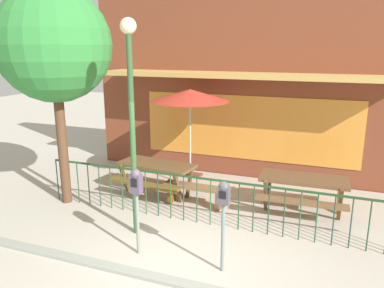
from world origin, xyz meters
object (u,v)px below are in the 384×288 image
at_px(patio_bench, 195,191).
at_px(street_lamp, 131,99).
at_px(parking_meter_near, 224,203).
at_px(picnic_table_left, 156,170).
at_px(picnic_table_right, 303,185).
at_px(patio_umbrella, 190,96).
at_px(parking_meter_far, 136,189).
at_px(street_tree, 54,46).

height_order(patio_bench, street_lamp, street_lamp).
xyz_separation_m(patio_bench, parking_meter_near, (1.28, -2.20, 0.80)).
distance_m(picnic_table_left, patio_bench, 1.16).
xyz_separation_m(picnic_table_right, patio_bench, (-2.25, -0.52, -0.26)).
distance_m(picnic_table_left, patio_umbrella, 1.93).
distance_m(picnic_table_left, parking_meter_far, 2.72).
distance_m(patio_umbrella, street_tree, 3.18).
distance_m(picnic_table_left, street_lamp, 2.74).
height_order(picnic_table_right, parking_meter_near, parking_meter_near).
height_order(picnic_table_right, parking_meter_far, parking_meter_far).
xyz_separation_m(picnic_table_left, street_lamp, (0.47, -1.88, 1.94)).
bearing_deg(patio_umbrella, street_lamp, -92.02).
relative_size(patio_umbrella, parking_meter_far, 1.63).
bearing_deg(patio_bench, street_lamp, -111.24).
bearing_deg(patio_bench, parking_meter_near, -59.84).
relative_size(picnic_table_left, patio_bench, 1.39).
bearing_deg(parking_meter_near, picnic_table_left, 133.11).
bearing_deg(street_tree, parking_meter_far, -28.24).
bearing_deg(parking_meter_near, patio_bench, 120.16).
xyz_separation_m(picnic_table_right, street_lamp, (-2.85, -2.08, 1.94)).
distance_m(patio_bench, parking_meter_near, 2.67).
bearing_deg(parking_meter_near, street_tree, 161.16).
xyz_separation_m(patio_umbrella, parking_meter_near, (1.79, -3.26, -1.14)).
xyz_separation_m(patio_umbrella, street_lamp, (-0.09, -2.62, 0.26)).
distance_m(picnic_table_left, parking_meter_near, 3.49).
relative_size(picnic_table_left, picnic_table_right, 1.06).
distance_m(picnic_table_right, patio_umbrella, 3.28).
bearing_deg(patio_umbrella, street_tree, -140.79).
relative_size(picnic_table_right, parking_meter_near, 1.23).
distance_m(picnic_table_right, street_tree, 5.95).
bearing_deg(picnic_table_left, patio_umbrella, 52.74).
bearing_deg(street_tree, picnic_table_right, 14.74).
xyz_separation_m(parking_meter_near, street_tree, (-4.08, 1.39, 2.30)).
relative_size(picnic_table_left, street_tree, 0.42).
distance_m(patio_umbrella, parking_meter_near, 3.89).
bearing_deg(picnic_table_right, parking_meter_near, -109.64).
xyz_separation_m(picnic_table_left, street_tree, (-1.73, -1.13, 2.84)).
height_order(parking_meter_near, parking_meter_far, parking_meter_far).
bearing_deg(picnic_table_right, patio_bench, -166.88).
xyz_separation_m(picnic_table_left, picnic_table_right, (3.33, 0.20, 0.00)).
bearing_deg(picnic_table_left, picnic_table_right, 3.52).
relative_size(picnic_table_right, street_tree, 0.39).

